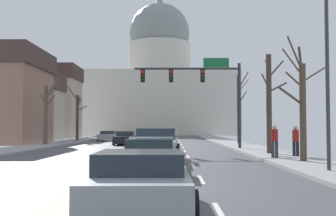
# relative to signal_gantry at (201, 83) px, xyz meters

# --- Properties ---
(ground) EXTENTS (20.00, 180.00, 0.20)m
(ground) POSITION_rel_signal_gantry_xyz_m (-4.76, -13.94, -4.93)
(ground) COLOR #48484D
(signal_gantry) EXTENTS (7.91, 0.41, 6.68)m
(signal_gantry) POSITION_rel_signal_gantry_xyz_m (0.00, 0.00, 0.00)
(signal_gantry) COLOR #28282D
(signal_gantry) RESTS_ON ground
(street_lamp_right) EXTENTS (2.48, 0.24, 8.35)m
(street_lamp_right) POSITION_rel_signal_gantry_xyz_m (3.12, -15.69, 0.13)
(street_lamp_right) COLOR #333338
(street_lamp_right) RESTS_ON ground
(capitol_building) EXTENTS (31.99, 21.12, 30.98)m
(capitol_building) POSITION_rel_signal_gantry_xyz_m (-4.76, 58.94, 5.37)
(capitol_building) COLOR beige
(capitol_building) RESTS_ON ground
(sedan_near_00) EXTENTS (2.06, 4.66, 1.20)m
(sedan_near_00) POSITION_rel_signal_gantry_xyz_m (-2.88, -3.19, -4.39)
(sedan_near_00) COLOR #9EA3A8
(sedan_near_00) RESTS_ON ground
(pickup_truck_near_01) EXTENTS (2.49, 5.31, 1.61)m
(pickup_truck_near_01) POSITION_rel_signal_gantry_xyz_m (-3.00, -9.89, -4.22)
(pickup_truck_near_01) COLOR #ADB2B7
(pickup_truck_near_01) RESTS_ON ground
(sedan_near_02) EXTENTS (2.16, 4.45, 1.26)m
(sedan_near_02) POSITION_rel_signal_gantry_xyz_m (-2.97, -15.54, -4.36)
(sedan_near_02) COLOR #1E7247
(sedan_near_02) RESTS_ON ground
(sedan_near_03) EXTENTS (2.14, 4.49, 1.21)m
(sedan_near_03) POSITION_rel_signal_gantry_xyz_m (-2.84, -22.29, -4.38)
(sedan_near_03) COLOR #9EA3A8
(sedan_near_03) RESTS_ON ground
(sedan_oncoming_00) EXTENTS (2.10, 4.70, 1.26)m
(sedan_oncoming_00) POSITION_rel_signal_gantry_xyz_m (-6.55, 8.51, -4.36)
(sedan_oncoming_00) COLOR black
(sedan_oncoming_00) RESTS_ON ground
(sedan_oncoming_01) EXTENTS (2.14, 4.33, 1.20)m
(sedan_oncoming_01) POSITION_rel_signal_gantry_xyz_m (-9.88, 19.50, -4.38)
(sedan_oncoming_01) COLOR #9EA3A8
(sedan_oncoming_01) RESTS_ON ground
(flank_building_00) EXTENTS (9.70, 7.68, 11.04)m
(flank_building_00) POSITION_rel_signal_gantry_xyz_m (-21.37, 32.96, 0.64)
(flank_building_00) COLOR #B2A38E
(flank_building_00) RESTS_ON ground
(flank_building_02) EXTENTS (13.07, 7.96, 8.53)m
(flank_building_02) POSITION_rel_signal_gantry_xyz_m (-22.82, 21.05, -0.62)
(flank_building_02) COLOR #B2A38E
(flank_building_02) RESTS_ON ground
(bare_tree_00) EXTENTS (1.21, 1.18, 6.76)m
(bare_tree_00) POSITION_rel_signal_gantry_xyz_m (4.19, 8.63, -1.40)
(bare_tree_00) COLOR #423328
(bare_tree_00) RESTS_ON ground
(bare_tree_01) EXTENTS (2.02, 2.04, 6.02)m
(bare_tree_01) POSITION_rel_signal_gantry_xyz_m (-12.86, 16.25, -2.06)
(bare_tree_01) COLOR #4C3D2D
(bare_tree_01) RESTS_ON ground
(bare_tree_02) EXTENTS (2.41, 2.84, 5.67)m
(bare_tree_02) POSITION_rel_signal_gantry_xyz_m (3.78, -11.63, -2.26)
(bare_tree_02) COLOR #4C3D2D
(bare_tree_02) RESTS_ON ground
(bare_tree_03) EXTENTS (1.95, 2.13, 5.75)m
(bare_tree_03) POSITION_rel_signal_gantry_xyz_m (-13.39, 6.21, -1.99)
(bare_tree_03) COLOR brown
(bare_tree_03) RESTS_ON ground
(bare_tree_04) EXTENTS (1.68, 1.96, 5.87)m
(bare_tree_04) POSITION_rel_signal_gantry_xyz_m (3.61, -6.03, -1.70)
(bare_tree_04) COLOR #423328
(bare_tree_04) RESTS_ON ground
(pedestrian_00) EXTENTS (0.35, 0.34, 1.62)m
(pedestrian_00) POSITION_rel_signal_gantry_xyz_m (4.41, -8.51, -3.92)
(pedestrian_00) COLOR black
(pedestrian_00) RESTS_ON ground
(pedestrian_01) EXTENTS (0.35, 0.34, 1.66)m
(pedestrian_01) POSITION_rel_signal_gantry_xyz_m (3.00, -9.67, -3.89)
(pedestrian_01) COLOR #33333D
(pedestrian_01) RESTS_ON ground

